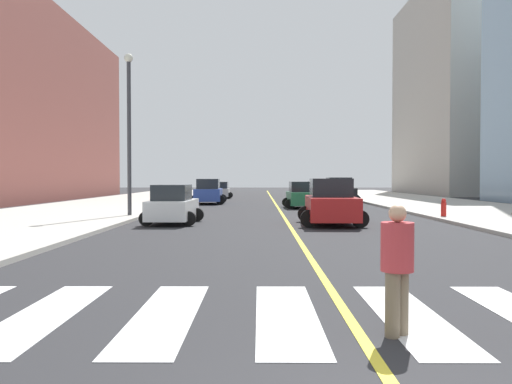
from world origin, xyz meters
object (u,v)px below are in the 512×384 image
car_red_fourth (331,203)px  car_white_seventh (173,205)px  street_lamp (129,121)px  car_silver_third (221,191)px  car_yellow_fifth (314,189)px  car_green_second (302,196)px  car_black_sixth (339,191)px  car_blue_nearest (208,192)px  fire_hydrant (444,208)px  pedestrian_crossing (397,264)px

car_red_fourth → car_white_seventh: size_ratio=1.16×
car_red_fourth → street_lamp: size_ratio=0.56×
car_silver_third → car_yellow_fifth: (10.43, 10.20, -0.01)m
car_white_seventh → car_silver_third: bearing=91.6°
car_green_second → car_black_sixth: car_black_sixth is taller
car_blue_nearest → car_silver_third: (0.15, 11.09, -0.15)m
car_blue_nearest → car_yellow_fifth: size_ratio=1.19×
car_blue_nearest → car_silver_third: size_ratio=1.20×
car_green_second → street_lamp: bearing=42.2°
car_red_fourth → car_yellow_fifth: car_red_fourth is taller
car_silver_third → fire_hydrant: car_silver_third is taller
car_silver_third → fire_hydrant: 29.53m
pedestrian_crossing → fire_hydrant: pedestrian_crossing is taller
car_green_second → car_silver_third: (-6.77, 16.61, -0.06)m
car_red_fourth → car_yellow_fifth: (3.42, 39.63, -0.17)m
pedestrian_crossing → street_lamp: bearing=-105.3°
car_green_second → car_yellow_fifth: size_ratio=1.08×
car_red_fourth → car_yellow_fifth: 39.78m
car_blue_nearest → pedestrian_crossing: size_ratio=2.64×
car_yellow_fifth → street_lamp: bearing=72.1°
car_blue_nearest → street_lamp: 15.45m
car_blue_nearest → car_white_seventh: car_blue_nearest is taller
car_blue_nearest → car_black_sixth: bearing=2.2°
car_white_seventh → car_green_second: bearing=63.1°
car_black_sixth → pedestrian_crossing: 35.42m
car_black_sixth → car_yellow_fifth: bearing=-89.7°
car_silver_third → fire_hydrant: size_ratio=4.20×
pedestrian_crossing → street_lamp: 21.85m
car_red_fourth → car_white_seventh: 7.03m
car_green_second → car_yellow_fifth: car_green_second is taller
pedestrian_crossing → car_yellow_fifth: bearing=-133.2°
pedestrian_crossing → car_white_seventh: bearing=-109.4°
car_silver_third → car_white_seventh: bearing=-90.1°
street_lamp → car_green_second: bearing=43.9°
car_green_second → street_lamp: size_ratio=0.50×
car_yellow_fifth → street_lamp: street_lamp is taller
car_silver_third → car_white_seventh: (-0.01, -29.08, 0.04)m
car_green_second → street_lamp: 13.85m
fire_hydrant → car_yellow_fifth: bearing=94.0°
car_white_seventh → street_lamp: size_ratio=0.48×
car_silver_third → street_lamp: street_lamp is taller
car_silver_third → fire_hydrant: (12.99, -26.52, -0.20)m
car_yellow_fifth → car_white_seventh: bearing=77.3°
car_red_fourth → fire_hydrant: 6.66m
car_blue_nearest → street_lamp: street_lamp is taller
car_green_second → car_red_fourth: 12.83m
car_blue_nearest → car_black_sixth: (10.45, 0.63, 0.05)m
car_black_sixth → fire_hydrant: (2.69, -16.06, -0.40)m
car_green_second → car_black_sixth: size_ratio=0.87×
car_green_second → pedestrian_crossing: size_ratio=2.40×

